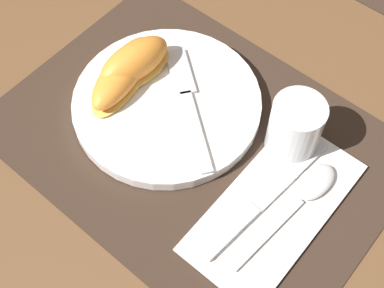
{
  "coord_description": "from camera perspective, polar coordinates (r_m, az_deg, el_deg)",
  "views": [
    {
      "loc": [
        0.22,
        -0.27,
        0.56
      ],
      "look_at": [
        0.01,
        -0.02,
        0.02
      ],
      "focal_mm": 50.0,
      "sensor_mm": 36.0,
      "label": 1
    }
  ],
  "objects": [
    {
      "name": "ground_plane",
      "position": [
        0.66,
        0.41,
        0.35
      ],
      "size": [
        3.0,
        3.0,
        0.0
      ],
      "primitive_type": "plane",
      "color": "brown"
    },
    {
      "name": "spoon",
      "position": [
        0.62,
        11.7,
        -5.33
      ],
      "size": [
        0.04,
        0.17,
        0.01
      ],
      "color": "silver",
      "rests_on": "napkin"
    },
    {
      "name": "plate",
      "position": [
        0.68,
        -2.69,
        4.36
      ],
      "size": [
        0.24,
        0.24,
        0.02
      ],
      "color": "white",
      "rests_on": "placemat"
    },
    {
      "name": "juice_glass",
      "position": [
        0.64,
        10.86,
        1.55
      ],
      "size": [
        0.06,
        0.06,
        0.08
      ],
      "color": "silver",
      "rests_on": "placemat"
    },
    {
      "name": "citrus_wedge_0",
      "position": [
        0.69,
        -6.14,
        8.6
      ],
      "size": [
        0.07,
        0.11,
        0.05
      ],
      "color": "#F7C656",
      "rests_on": "plate"
    },
    {
      "name": "knife",
      "position": [
        0.62,
        7.66,
        -5.79
      ],
      "size": [
        0.04,
        0.21,
        0.01
      ],
      "color": "silver",
      "rests_on": "napkin"
    },
    {
      "name": "fork",
      "position": [
        0.67,
        -0.45,
        4.81
      ],
      "size": [
        0.16,
        0.13,
        0.0
      ],
      "color": "silver",
      "rests_on": "plate"
    },
    {
      "name": "citrus_wedge_1",
      "position": [
        0.68,
        -7.58,
        7.33
      ],
      "size": [
        0.08,
        0.14,
        0.03
      ],
      "color": "#F7C656",
      "rests_on": "plate"
    },
    {
      "name": "napkin",
      "position": [
        0.62,
        8.79,
        -6.62
      ],
      "size": [
        0.11,
        0.23,
        0.0
      ],
      "color": "white",
      "rests_on": "placemat"
    },
    {
      "name": "placemat",
      "position": [
        0.66,
        0.41,
        0.44
      ],
      "size": [
        0.47,
        0.34,
        0.0
      ],
      "color": "#38281E",
      "rests_on": "ground_plane"
    }
  ]
}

